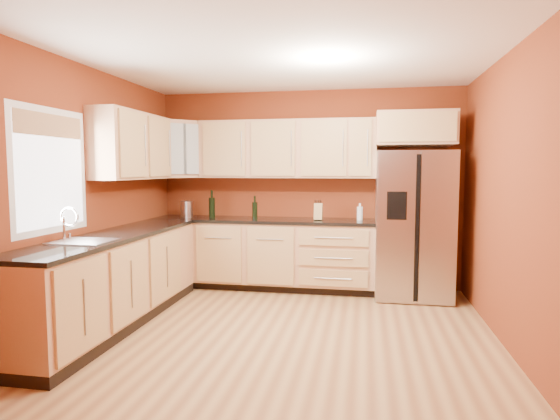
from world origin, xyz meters
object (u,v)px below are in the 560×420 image
Objects in this scene: canister_left at (188,209)px; soap_dispenser at (360,212)px; wine_bottle_a at (255,207)px; refrigerator at (413,225)px; knife_block at (318,212)px.

canister_left is 2.27m from soap_dispenser.
wine_bottle_a is at bearing -1.13° from canister_left.
refrigerator is 8.15× the size of canister_left.
knife_block is at bearing 1.85° from wine_bottle_a.
refrigerator is at bearing -0.08° from wine_bottle_a.
refrigerator is 8.29× the size of soap_dispenser.
canister_left reaches higher than soap_dispenser.
refrigerator is 0.67m from soap_dispenser.
refrigerator reaches higher than wine_bottle_a.
canister_left reaches higher than knife_block.
canister_left is 1.04× the size of knife_block.
soap_dispenser is (2.26, 0.09, -0.00)m from canister_left.
refrigerator is 8.51× the size of knife_block.
refrigerator is 1.99m from wine_bottle_a.
canister_left is 0.93m from wine_bottle_a.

